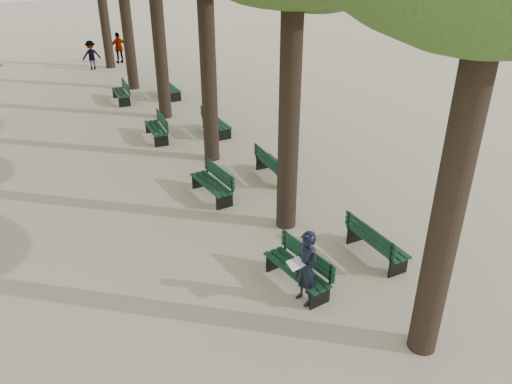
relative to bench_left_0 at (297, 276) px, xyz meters
name	(u,v)px	position (x,y,z in m)	size (l,w,h in m)	color
ground	(297,308)	(-0.37, -0.64, -0.27)	(120.00, 120.00, 0.00)	#C3B293
bench_left_0	(297,276)	(0.00, 0.00, 0.00)	(0.76, 1.85, 0.92)	black
bench_left_1	(212,189)	(0.00, 4.73, 0.00)	(0.70, 1.84, 0.92)	black
bench_left_2	(156,132)	(0.00, 10.03, 0.00)	(0.72, 1.84, 0.92)	black
bench_left_3	(121,96)	(0.00, 15.35, 0.00)	(0.68, 1.83, 0.92)	black
bench_right_0	(376,248)	(2.27, 0.06, 0.00)	(0.58, 1.80, 0.92)	black
bench_right_1	(274,170)	(2.27, 5.02, 0.00)	(0.67, 1.83, 0.92)	black
bench_right_2	(217,127)	(2.27, 9.56, 0.00)	(0.57, 1.80, 0.92)	black
bench_right_3	(170,92)	(2.27, 15.03, 0.00)	(0.61, 1.81, 0.92)	black
man_with_map	(306,268)	(-0.12, -0.52, 0.58)	(0.64, 0.71, 1.69)	black
pedestrian_c	(119,48)	(1.94, 23.26, 0.62)	(1.04, 0.36, 1.78)	#262628
pedestrian_b	(91,55)	(0.13, 22.36, 0.53)	(1.04, 0.32, 1.61)	#262628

